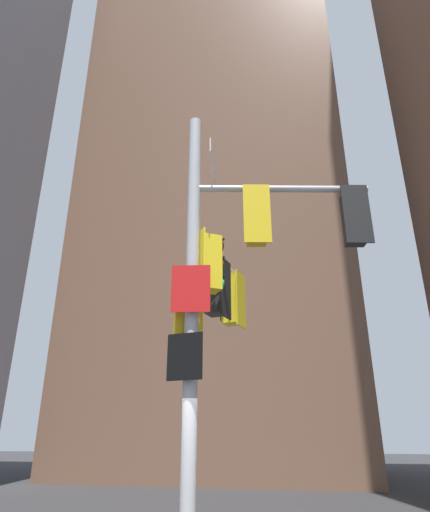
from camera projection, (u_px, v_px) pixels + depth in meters
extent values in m
cube|color=brown|center=(227.00, 220.00, 31.76)|extent=(15.47, 15.47, 32.68)
cylinder|color=#B2B2B5|center=(192.00, 312.00, 7.35)|extent=(0.23, 0.23, 7.74)
cylinder|color=#B2B2B5|center=(281.00, 189.00, 8.25)|extent=(3.15, 0.87, 0.13)
cylinder|color=#B2B2B5|center=(216.00, 260.00, 8.69)|extent=(0.51, 2.01, 0.13)
cube|color=gold|center=(257.00, 213.00, 7.84)|extent=(0.47, 0.14, 1.14)
cube|color=gold|center=(256.00, 218.00, 8.01)|extent=(0.41, 0.41, 1.00)
cylinder|color=#360605|center=(254.00, 206.00, 8.33)|extent=(0.21, 0.10, 0.20)
cube|color=black|center=(254.00, 200.00, 8.38)|extent=(0.23, 0.12, 0.02)
cylinder|color=yellow|center=(255.00, 223.00, 8.20)|extent=(0.21, 0.10, 0.20)
cube|color=black|center=(255.00, 217.00, 8.25)|extent=(0.23, 0.12, 0.02)
cylinder|color=#06311C|center=(256.00, 240.00, 8.07)|extent=(0.21, 0.10, 0.20)
cube|color=black|center=(255.00, 234.00, 8.12)|extent=(0.23, 0.12, 0.02)
cube|color=black|center=(357.00, 213.00, 7.85)|extent=(0.47, 0.14, 1.14)
cube|color=black|center=(354.00, 218.00, 8.03)|extent=(0.41, 0.41, 1.00)
cylinder|color=#360605|center=(348.00, 206.00, 8.35)|extent=(0.21, 0.10, 0.20)
cube|color=black|center=(348.00, 201.00, 8.40)|extent=(0.23, 0.12, 0.02)
cylinder|color=#3C2C06|center=(350.00, 223.00, 8.21)|extent=(0.21, 0.10, 0.20)
cube|color=black|center=(350.00, 217.00, 8.27)|extent=(0.23, 0.12, 0.02)
cylinder|color=#19C672|center=(353.00, 240.00, 8.08)|extent=(0.21, 0.10, 0.20)
cube|color=black|center=(352.00, 235.00, 8.13)|extent=(0.23, 0.12, 0.02)
cube|color=black|center=(225.00, 288.00, 8.40)|extent=(0.12, 0.48, 1.14)
cube|color=black|center=(216.00, 289.00, 8.47)|extent=(0.40, 0.40, 1.00)
cylinder|color=red|center=(207.00, 273.00, 8.67)|extent=(0.10, 0.21, 0.20)
cube|color=black|center=(207.00, 268.00, 8.72)|extent=(0.11, 0.23, 0.02)
cylinder|color=#3C2C06|center=(207.00, 290.00, 8.54)|extent=(0.10, 0.21, 0.20)
cube|color=black|center=(206.00, 284.00, 8.59)|extent=(0.11, 0.23, 0.02)
cylinder|color=#06311C|center=(207.00, 308.00, 8.41)|extent=(0.10, 0.21, 0.20)
cube|color=black|center=(206.00, 302.00, 8.46)|extent=(0.11, 0.23, 0.02)
cube|color=yellow|center=(241.00, 299.00, 9.08)|extent=(0.12, 0.48, 1.14)
cube|color=yellow|center=(232.00, 300.00, 9.15)|extent=(0.40, 0.40, 1.00)
cylinder|color=#360605|center=(223.00, 285.00, 9.36)|extent=(0.10, 0.21, 0.20)
cube|color=black|center=(223.00, 280.00, 9.41)|extent=(0.11, 0.23, 0.02)
cylinder|color=yellow|center=(223.00, 301.00, 9.23)|extent=(0.10, 0.21, 0.20)
cube|color=black|center=(223.00, 296.00, 9.28)|extent=(0.11, 0.23, 0.02)
cylinder|color=#06311C|center=(223.00, 318.00, 9.10)|extent=(0.10, 0.21, 0.20)
cube|color=black|center=(223.00, 312.00, 9.14)|extent=(0.11, 0.23, 0.02)
cube|color=gold|center=(189.00, 342.00, 7.28)|extent=(0.41, 0.30, 1.14)
cube|color=gold|center=(185.00, 344.00, 7.44)|extent=(0.47, 0.47, 1.00)
cylinder|color=#360605|center=(182.00, 326.00, 7.75)|extent=(0.20, 0.16, 0.20)
cube|color=black|center=(182.00, 319.00, 7.80)|extent=(0.22, 0.18, 0.02)
cylinder|color=#3C2C06|center=(181.00, 346.00, 7.61)|extent=(0.20, 0.16, 0.20)
cube|color=black|center=(182.00, 339.00, 7.67)|extent=(0.22, 0.18, 0.02)
cylinder|color=#19C672|center=(181.00, 367.00, 7.48)|extent=(0.20, 0.16, 0.20)
cube|color=black|center=(181.00, 360.00, 7.53)|extent=(0.22, 0.18, 0.02)
cube|color=yellow|center=(200.00, 262.00, 7.73)|extent=(0.30, 0.41, 1.14)
cube|color=yellow|center=(210.00, 264.00, 7.79)|extent=(0.47, 0.47, 1.00)
cylinder|color=#360605|center=(220.00, 247.00, 7.99)|extent=(0.16, 0.20, 0.20)
cube|color=black|center=(221.00, 241.00, 8.04)|extent=(0.18, 0.22, 0.02)
cylinder|color=#3C2C06|center=(220.00, 265.00, 7.86)|extent=(0.16, 0.20, 0.20)
cube|color=black|center=(221.00, 259.00, 7.91)|extent=(0.18, 0.22, 0.02)
cylinder|color=#19C672|center=(220.00, 284.00, 7.73)|extent=(0.16, 0.20, 0.20)
cube|color=black|center=(221.00, 277.00, 7.78)|extent=(0.18, 0.22, 0.02)
cube|color=white|center=(213.00, 165.00, 8.39)|extent=(0.22, 1.29, 0.28)
cube|color=#19479E|center=(213.00, 165.00, 8.39)|extent=(0.21, 1.25, 0.24)
cube|color=red|center=(191.00, 288.00, 7.27)|extent=(0.63, 0.13, 0.80)
cube|color=white|center=(191.00, 288.00, 7.27)|extent=(0.59, 0.12, 0.76)
cube|color=black|center=(185.00, 356.00, 6.87)|extent=(0.59, 0.11, 0.72)
cube|color=white|center=(185.00, 356.00, 6.87)|extent=(0.55, 0.10, 0.68)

